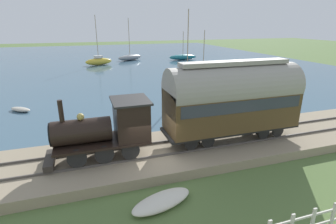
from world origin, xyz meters
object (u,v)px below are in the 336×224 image
object	(u,v)px
sailboat_brown	(203,72)
rowboat_off_pier	(20,109)
sailboat_yellow	(99,61)
sailboat_teal	(183,57)
rowboat_far_out	(223,102)
beached_dinghy	(162,201)
sailboat_blue	(187,84)
sailboat_gray	(130,57)
passenger_coach	(233,98)
steam_locomotive	(109,127)

from	to	relation	value
sailboat_brown	rowboat_off_pier	distance (m)	24.57
sailboat_yellow	sailboat_teal	bearing A→B (deg)	-96.37
rowboat_off_pier	rowboat_far_out	world-z (taller)	rowboat_far_out
rowboat_far_out	beached_dinghy	xyz separation A→B (m)	(-12.27, 9.74, 0.03)
sailboat_teal	sailboat_blue	world-z (taller)	sailboat_blue
sailboat_blue	sailboat_gray	size ratio (longest dim) A/B	1.06
sailboat_yellow	rowboat_off_pier	size ratio (longest dim) A/B	4.10
sailboat_yellow	sailboat_gray	size ratio (longest dim) A/B	1.05
rowboat_far_out	rowboat_off_pier	bearing A→B (deg)	49.73
rowboat_far_out	sailboat_teal	bearing A→B (deg)	-43.41
sailboat_gray	passenger_coach	bearing A→B (deg)	151.07
rowboat_off_pier	beached_dinghy	distance (m)	17.73
steam_locomotive	sailboat_brown	bearing A→B (deg)	-35.50
sailboat_yellow	sailboat_blue	world-z (taller)	sailboat_blue
sailboat_blue	rowboat_far_out	world-z (taller)	sailboat_blue
sailboat_teal	sailboat_gray	distance (m)	10.95
sailboat_yellow	rowboat_far_out	world-z (taller)	sailboat_yellow
passenger_coach	beached_dinghy	distance (m)	7.41
steam_locomotive	sailboat_gray	bearing A→B (deg)	-11.46
rowboat_far_out	sailboat_blue	bearing A→B (deg)	-20.99
sailboat_brown	rowboat_far_out	xyz separation A→B (m)	(-13.79, 4.40, -0.29)
passenger_coach	sailboat_blue	xyz separation A→B (m)	(15.03, -3.25, -2.68)
sailboat_teal	beached_dinghy	xyz separation A→B (m)	(-42.72, 17.40, -0.34)
sailboat_teal	sailboat_yellow	world-z (taller)	sailboat_yellow
sailboat_gray	steam_locomotive	bearing A→B (deg)	141.37
sailboat_yellow	beached_dinghy	xyz separation A→B (m)	(-40.78, 0.23, -0.49)
steam_locomotive	sailboat_blue	bearing A→B (deg)	-34.62
sailboat_gray	beached_dinghy	xyz separation A→B (m)	(-45.42, 6.79, -0.37)
sailboat_brown	sailboat_yellow	bearing A→B (deg)	18.69
sailboat_brown	rowboat_far_out	distance (m)	14.48
rowboat_off_pier	rowboat_far_out	distance (m)	18.23
beached_dinghy	rowboat_off_pier	bearing A→B (deg)	27.38
sailboat_blue	rowboat_off_pier	world-z (taller)	sailboat_blue
sailboat_gray	sailboat_teal	bearing A→B (deg)	-131.46
sailboat_yellow	rowboat_far_out	bearing A→B (deg)	-174.36
rowboat_off_pier	sailboat_brown	bearing A→B (deg)	-25.48
steam_locomotive	sailboat_yellow	xyz separation A→B (m)	(36.81, -1.84, -1.56)
sailboat_yellow	sailboat_blue	xyz separation A→B (m)	(-21.78, -8.53, -0.21)
passenger_coach	sailboat_teal	xyz separation A→B (m)	(38.75, -11.88, -2.63)
steam_locomotive	sailboat_teal	bearing A→B (deg)	-26.14
sailboat_yellow	sailboat_brown	world-z (taller)	sailboat_yellow
passenger_coach	rowboat_far_out	distance (m)	9.78
sailboat_yellow	beached_dinghy	world-z (taller)	sailboat_yellow
sailboat_brown	rowboat_far_out	world-z (taller)	sailboat_brown
passenger_coach	rowboat_off_pier	distance (m)	18.29
sailboat_blue	sailboat_gray	bearing A→B (deg)	-5.28
sailboat_brown	sailboat_blue	bearing A→B (deg)	117.99
sailboat_gray	rowboat_off_pier	world-z (taller)	sailboat_gray
sailboat_gray	rowboat_far_out	bearing A→B (deg)	157.93
sailboat_teal	sailboat_brown	world-z (taller)	sailboat_brown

